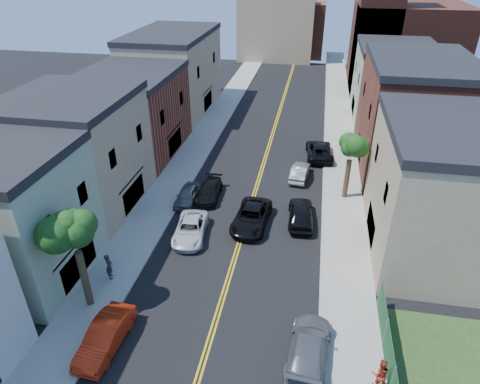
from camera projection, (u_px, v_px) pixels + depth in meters
The scene contains 27 objects.
sidewalk_left at pixel (201, 140), 48.10m from camera, with size 3.20×100.00×0.15m, color gray.
sidewalk_right at pixel (341, 150), 45.62m from camera, with size 3.20×100.00×0.15m, color gray.
curb_left at pixel (215, 141), 47.83m from camera, with size 0.30×100.00×0.15m, color gray.
curb_right at pixel (325, 149), 45.90m from camera, with size 0.30×100.00×0.15m, color gray.
bldg_left_palegrn at pixel (5, 220), 26.56m from camera, with size 9.00×8.00×8.50m, color gray.
bldg_left_tan_near at pixel (77, 156), 34.08m from camera, with size 9.00×10.00×9.00m, color #998466.
bldg_left_brick at pixel (132, 116), 43.68m from camera, with size 9.00×12.00×8.00m, color brown.
bldg_left_tan_far at pixel (174, 74), 55.20m from camera, with size 9.00×16.00×9.50m, color #998466.
bldg_right_tan at pixel (445, 194), 28.85m from camera, with size 9.00×12.00×9.00m, color #998466.
bldg_right_brick at pixel (413, 117), 40.49m from camera, with size 9.00×14.00×10.00m, color brown.
bldg_right_palegrn at pixel (393, 85), 52.76m from camera, with size 9.00×12.00×8.50m, color gray.
church at pixel (400, 38), 63.68m from camera, with size 16.20×14.20×22.60m.
backdrop_left at pixel (276, 27), 80.18m from camera, with size 14.00×8.00×12.00m, color #998466.
backdrop_center at pixel (298, 30), 83.46m from camera, with size 10.00×8.00×10.00m, color brown.
tree_left_mid at pixel (70, 216), 22.74m from camera, with size 5.20×5.20×9.29m.
tree_right_far at pixel (353, 137), 34.27m from camera, with size 4.40×4.40×8.03m.
red_sedan at pixel (105, 336), 22.98m from camera, with size 1.60×4.60×1.52m, color red.
white_pickup at pixel (190, 229), 31.84m from camera, with size 2.25×4.89×1.36m, color silver.
grey_car_left at pixel (187, 195), 36.20m from camera, with size 1.60×3.99×1.36m, color #515358.
black_car_left at pixel (209, 191), 36.87m from camera, with size 1.83×4.50×1.31m, color black.
grey_car_right at pixel (309, 348), 22.32m from camera, with size 2.13×5.25×1.52m, color #5C5D64.
black_car_right at pixel (301, 213), 33.49m from camera, with size 1.97×4.89×1.67m, color black.
silver_car_right at pixel (300, 172), 39.94m from camera, with size 1.45×4.16×1.37m, color #9FA3A7.
dark_car_right_far at pixel (319, 150), 43.97m from camera, with size 2.57×5.58×1.55m, color black.
black_suv_lane at pixel (251, 217), 33.14m from camera, with size 2.53×5.48×1.52m, color black.
pedestrian_left at pixel (109, 266), 27.53m from camera, with size 0.68×0.45×1.87m, color #23232A.
pedestrian_right at pixel (380, 374), 20.63m from camera, with size 0.89×0.69×1.83m, color maroon.
Camera 1 is at (4.63, -2.99, 19.16)m, focal length 31.49 mm.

